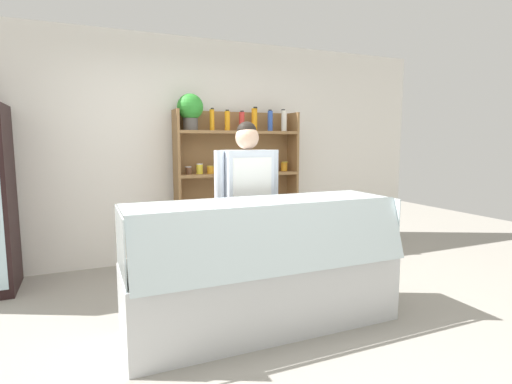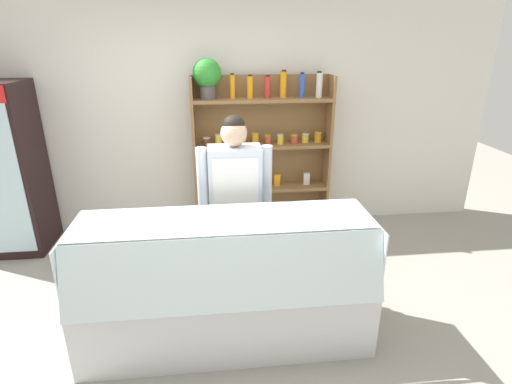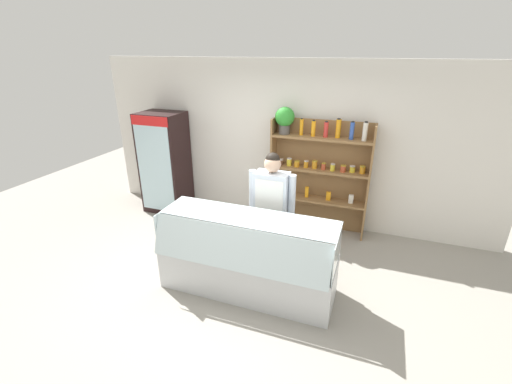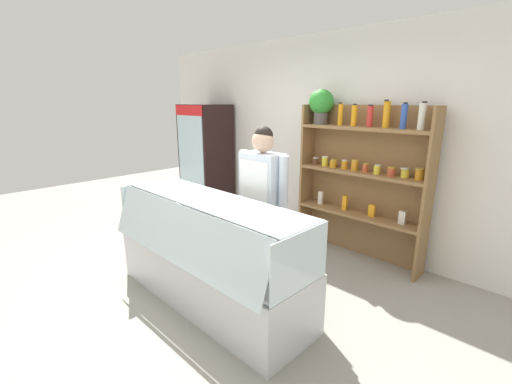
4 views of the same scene
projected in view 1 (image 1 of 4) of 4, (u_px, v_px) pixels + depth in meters
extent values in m
plane|color=gray|center=(249.00, 325.00, 3.20)|extent=(12.00, 12.00, 0.00)
cube|color=white|center=(184.00, 150.00, 4.92)|extent=(6.80, 0.10, 2.70)
cube|color=olive|center=(235.00, 185.00, 5.08)|extent=(1.56, 0.02, 1.82)
cube|color=olive|center=(177.00, 189.00, 4.65)|extent=(0.03, 0.28, 1.82)
cube|color=olive|center=(293.00, 183.00, 5.26)|extent=(0.03, 0.28, 1.82)
cube|color=olive|center=(239.00, 215.00, 5.00)|extent=(1.50, 0.28, 0.04)
cube|color=olive|center=(238.00, 174.00, 4.94)|extent=(1.50, 0.28, 0.04)
cube|color=olive|center=(238.00, 132.00, 4.87)|extent=(1.50, 0.28, 0.04)
cylinder|color=#4C4742|center=(191.00, 124.00, 4.63)|extent=(0.17, 0.17, 0.14)
sphere|color=#2D8D2D|center=(190.00, 107.00, 4.60)|extent=(0.30, 0.30, 0.30)
cylinder|color=orange|center=(212.00, 120.00, 4.74)|extent=(0.06, 0.06, 0.25)
cylinder|color=black|center=(212.00, 109.00, 4.71)|extent=(0.04, 0.04, 0.02)
cylinder|color=orange|center=(227.00, 121.00, 4.80)|extent=(0.06, 0.06, 0.23)
cylinder|color=black|center=(227.00, 110.00, 4.78)|extent=(0.04, 0.04, 0.02)
cylinder|color=red|center=(242.00, 122.00, 4.88)|extent=(0.07, 0.07, 0.23)
cylinder|color=black|center=(242.00, 111.00, 4.86)|extent=(0.04, 0.04, 0.02)
cylinder|color=orange|center=(254.00, 120.00, 4.97)|extent=(0.07, 0.07, 0.28)
cylinder|color=black|center=(255.00, 108.00, 4.92)|extent=(0.05, 0.05, 0.02)
cylinder|color=#3356B2|center=(270.00, 121.00, 5.02)|extent=(0.06, 0.06, 0.25)
cylinder|color=black|center=(270.00, 110.00, 5.01)|extent=(0.04, 0.04, 0.02)
cylinder|color=silver|center=(284.00, 121.00, 5.07)|extent=(0.07, 0.07, 0.26)
cylinder|color=black|center=(283.00, 110.00, 5.08)|extent=(0.05, 0.05, 0.02)
cylinder|color=brown|center=(189.00, 171.00, 4.66)|extent=(0.08, 0.08, 0.08)
cylinder|color=silver|center=(188.00, 167.00, 4.67)|extent=(0.08, 0.08, 0.01)
cylinder|color=yellow|center=(200.00, 169.00, 4.73)|extent=(0.08, 0.08, 0.11)
cylinder|color=silver|center=(199.00, 164.00, 4.72)|extent=(0.08, 0.08, 0.01)
cylinder|color=orange|center=(211.00, 170.00, 4.77)|extent=(0.08, 0.08, 0.08)
cylinder|color=gold|center=(210.00, 166.00, 4.78)|extent=(0.09, 0.09, 0.01)
cylinder|color=orange|center=(222.00, 169.00, 4.84)|extent=(0.07, 0.07, 0.10)
cylinder|color=silver|center=(222.00, 165.00, 4.84)|extent=(0.07, 0.07, 0.01)
cylinder|color=orange|center=(232.00, 168.00, 4.89)|extent=(0.08, 0.08, 0.11)
cylinder|color=gold|center=(232.00, 163.00, 4.89)|extent=(0.08, 0.08, 0.01)
cylinder|color=#BF4C2D|center=(244.00, 169.00, 4.94)|extent=(0.07, 0.07, 0.09)
cylinder|color=gold|center=(243.00, 165.00, 4.95)|extent=(0.07, 0.07, 0.01)
cylinder|color=yellow|center=(254.00, 168.00, 4.99)|extent=(0.07, 0.07, 0.10)
cylinder|color=silver|center=(253.00, 164.00, 5.00)|extent=(0.07, 0.07, 0.01)
cylinder|color=#BF4C2D|center=(265.00, 168.00, 5.06)|extent=(0.08, 0.08, 0.09)
cylinder|color=gold|center=(265.00, 164.00, 5.06)|extent=(0.08, 0.08, 0.01)
cylinder|color=yellow|center=(274.00, 168.00, 5.14)|extent=(0.08, 0.08, 0.10)
cylinder|color=silver|center=(275.00, 163.00, 5.12)|extent=(0.08, 0.08, 0.01)
cylinder|color=orange|center=(284.00, 167.00, 5.20)|extent=(0.08, 0.08, 0.11)
cylinder|color=gold|center=(285.00, 162.00, 5.17)|extent=(0.09, 0.09, 0.01)
cube|color=silver|center=(197.00, 210.00, 4.78)|extent=(0.06, 0.04, 0.16)
cube|color=orange|center=(225.00, 207.00, 4.92)|extent=(0.06, 0.04, 0.18)
cube|color=orange|center=(252.00, 207.00, 5.06)|extent=(0.07, 0.05, 0.14)
cube|color=silver|center=(277.00, 205.00, 5.20)|extent=(0.07, 0.04, 0.14)
cube|color=silver|center=(263.00, 292.00, 3.15)|extent=(2.13, 0.68, 0.55)
cube|color=white|center=(264.00, 256.00, 3.12)|extent=(2.07, 0.62, 0.03)
cube|color=silver|center=(283.00, 240.00, 2.80)|extent=(2.09, 0.16, 0.47)
cube|color=silver|center=(261.00, 201.00, 3.11)|extent=(2.09, 0.52, 0.01)
cube|color=silver|center=(120.00, 244.00, 2.67)|extent=(0.01, 0.64, 0.45)
cube|color=silver|center=(373.00, 220.00, 3.51)|extent=(0.01, 0.64, 0.45)
cube|color=beige|center=(152.00, 260.00, 2.85)|extent=(0.16, 0.12, 0.06)
cube|color=white|center=(157.00, 269.00, 2.67)|extent=(0.05, 0.03, 0.02)
cube|color=tan|center=(198.00, 256.00, 2.99)|extent=(0.17, 0.13, 0.05)
cube|color=white|center=(206.00, 263.00, 2.80)|extent=(0.05, 0.03, 0.02)
cube|color=tan|center=(240.00, 251.00, 3.12)|extent=(0.16, 0.11, 0.04)
cube|color=white|center=(250.00, 258.00, 2.93)|extent=(0.05, 0.03, 0.02)
cube|color=beige|center=(278.00, 247.00, 3.25)|extent=(0.17, 0.11, 0.04)
cube|color=white|center=(290.00, 253.00, 3.07)|extent=(0.05, 0.03, 0.02)
cube|color=tan|center=(314.00, 242.00, 3.38)|extent=(0.16, 0.13, 0.05)
cube|color=white|center=(327.00, 248.00, 3.20)|extent=(0.05, 0.03, 0.02)
cube|color=beige|center=(346.00, 239.00, 3.52)|extent=(0.17, 0.14, 0.05)
cube|color=white|center=(361.00, 244.00, 3.33)|extent=(0.05, 0.03, 0.02)
cylinder|color=tan|center=(149.00, 263.00, 2.66)|extent=(0.17, 0.16, 0.14)
cylinder|color=#A35B4C|center=(182.00, 261.00, 2.75)|extent=(0.18, 0.14, 0.12)
cylinder|color=white|center=(327.00, 237.00, 3.24)|extent=(0.07, 0.07, 0.21)
cylinder|color=white|center=(338.00, 236.00, 3.28)|extent=(0.07, 0.07, 0.21)
cylinder|color=#4C4233|center=(238.00, 259.00, 3.70)|extent=(0.13, 0.13, 0.76)
cylinder|color=#4C4233|center=(257.00, 256.00, 3.77)|extent=(0.13, 0.13, 0.76)
cube|color=silver|center=(247.00, 184.00, 3.65)|extent=(0.44, 0.24, 0.63)
cube|color=white|center=(253.00, 223.00, 3.58)|extent=(0.37, 0.01, 1.17)
cylinder|color=silver|center=(219.00, 182.00, 3.54)|extent=(0.09, 0.09, 0.56)
cylinder|color=silver|center=(274.00, 180.00, 3.75)|extent=(0.09, 0.09, 0.56)
sphere|color=#D8AD8E|center=(247.00, 138.00, 3.59)|extent=(0.21, 0.21, 0.21)
sphere|color=black|center=(247.00, 132.00, 3.60)|extent=(0.18, 0.18, 0.18)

